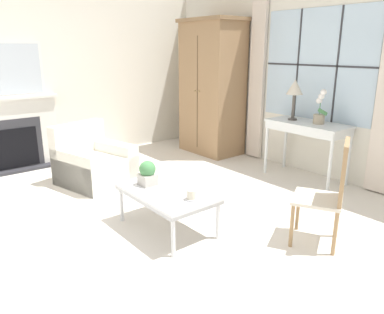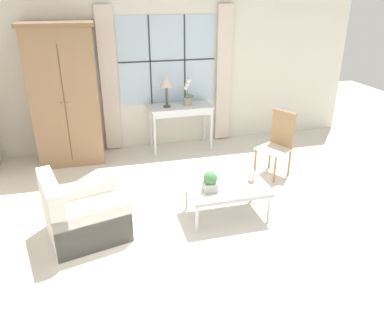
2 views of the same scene
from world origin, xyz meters
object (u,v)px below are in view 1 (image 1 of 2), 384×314
Objects in this scene: table_lamp at (295,89)px; side_chair_wooden at (330,188)px; console_table at (308,129)px; fireplace at (12,128)px; coffee_table at (167,194)px; potted_orchid at (320,111)px; potted_plant_small at (148,173)px; armoire at (212,88)px; armchair_upholstered at (94,164)px; pillar_candle at (191,195)px.

side_chair_wooden is (1.49, -1.41, -0.69)m from table_lamp.
side_chair_wooden reaches higher than console_table.
fireplace is 1.84× the size of coffee_table.
potted_orchid is at bearing 44.19° from fireplace.
side_chair_wooden is 1.79m from potted_plant_small.
fireplace is at bearing -135.81° from potted_orchid.
console_table is 1.97× the size of table_lamp.
potted_orchid is at bearing 13.55° from console_table.
armoire is 8.70× the size of potted_plant_small.
coffee_table is at bearing -92.25° from potted_orchid.
fireplace is 4.61m from side_chair_wooden.
side_chair_wooden is at bearing 18.13° from armchair_upholstered.
armchair_upholstered is 2.15m from pillar_candle.
armoire reaches higher than potted_orchid.
armoire reaches higher than fireplace.
table_lamp reaches higher than coffee_table.
armoire reaches higher than table_lamp.
fireplace is 3.34× the size of table_lamp.
table_lamp reaches higher than potted_plant_small.
armchair_upholstered is at bearing -125.99° from console_table.
console_table is at bearing 1.55° from armoire.
table_lamp is 2.58m from coffee_table.
potted_plant_small is at bearing -143.50° from side_chair_wooden.
pillar_candle is at bearing 0.33° from armchair_upholstered.
potted_plant_small is at bearing -88.95° from table_lamp.
armoire reaches higher than armchair_upholstered.
armchair_upholstered is 1.79m from coffee_table.
armoire is 3.37m from pillar_candle.
side_chair_wooden is 1.29m from pillar_candle.
coffee_table is 0.31m from potted_plant_small.
console_table is at bearing -166.45° from potted_orchid.
fireplace is 4.48m from potted_orchid.
fireplace is at bearing -134.84° from console_table.
fireplace reaches higher than pillar_candle.
coffee_table is (1.79, -0.03, 0.13)m from armchair_upholstered.
table_lamp reaches higher than pillar_candle.
coffee_table is 3.97× the size of potted_plant_small.
pillar_candle is at bearing -74.85° from table_lamp.
coffee_table is (-0.10, -2.46, -0.61)m from potted_orchid.
armoire is at bearing -177.62° from potted_orchid.
side_chair_wooden is at bearing 36.50° from potted_plant_small.
console_table is 1.89m from side_chair_wooden.
armoire is 3.51m from side_chair_wooden.
potted_orchid reaches higher than side_chair_wooden.
console_table is 9.29× the size of pillar_candle.
armchair_upholstered is at bearing -122.08° from table_lamp.
console_table is 4.29× the size of potted_plant_small.
side_chair_wooden is at bearing 21.03° from fireplace.
fireplace is at bearing -168.71° from pillar_candle.
fireplace is 3.18m from coffee_table.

